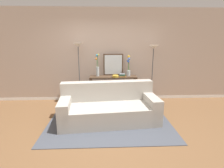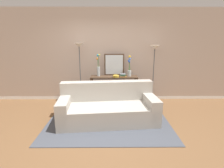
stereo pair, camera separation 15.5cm
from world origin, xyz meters
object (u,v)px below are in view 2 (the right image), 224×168
(console_table, at_px, (114,84))
(wall_mirror, at_px, (114,65))
(vase_short_flowers, at_px, (129,68))
(floor_lamp_right, at_px, (154,58))
(couch, at_px, (108,108))
(book_stack, at_px, (123,75))
(floor_lamp_left, at_px, (80,57))
(fruit_bowl, at_px, (116,76))
(book_row_under_console, at_px, (102,101))
(vase_tall_flowers, at_px, (98,68))

(console_table, relative_size, wall_mirror, 2.14)
(wall_mirror, height_order, vase_short_flowers, wall_mirror)
(floor_lamp_right, bearing_deg, console_table, -179.07)
(couch, relative_size, wall_mirror, 3.58)
(floor_lamp_right, distance_m, wall_mirror, 1.18)
(book_stack, bearing_deg, couch, -110.55)
(console_table, relative_size, floor_lamp_left, 0.77)
(wall_mirror, height_order, book_stack, wall_mirror)
(console_table, relative_size, fruit_bowl, 7.57)
(book_stack, distance_m, book_row_under_console, 1.01)
(console_table, distance_m, book_stack, 0.40)
(book_stack, bearing_deg, vase_tall_flowers, 169.01)
(floor_lamp_left, xyz_separation_m, fruit_bowl, (1.04, -0.14, -0.54))
(console_table, relative_size, vase_short_flowers, 2.28)
(console_table, height_order, fruit_bowl, fruit_bowl)
(console_table, relative_size, book_stack, 6.83)
(wall_mirror, bearing_deg, floor_lamp_right, -7.05)
(vase_tall_flowers, distance_m, book_row_under_console, 1.00)
(floor_lamp_right, height_order, vase_short_flowers, floor_lamp_right)
(wall_mirror, height_order, vase_tall_flowers, vase_tall_flowers)
(vase_short_flowers, bearing_deg, console_table, -174.74)
(console_table, bearing_deg, vase_short_flowers, 5.26)
(floor_lamp_left, xyz_separation_m, vase_tall_flowers, (0.53, 0.02, -0.34))
(couch, xyz_separation_m, vase_short_flowers, (0.61, 1.24, 0.75))
(couch, distance_m, book_row_under_console, 1.24)
(couch, distance_m, floor_lamp_left, 1.83)
(floor_lamp_left, bearing_deg, console_table, -1.10)
(floor_lamp_left, relative_size, wall_mirror, 2.77)
(console_table, bearing_deg, couch, -97.60)
(wall_mirror, bearing_deg, floor_lamp_left, -171.88)
(book_stack, bearing_deg, floor_lamp_right, 7.27)
(wall_mirror, relative_size, vase_short_flowers, 1.07)
(console_table, xyz_separation_m, vase_tall_flowers, (-0.46, 0.04, 0.48))
(console_table, height_order, vase_short_flowers, vase_short_flowers)
(floor_lamp_left, distance_m, vase_tall_flowers, 0.63)
(vase_tall_flowers, bearing_deg, couch, -76.53)
(vase_tall_flowers, bearing_deg, wall_mirror, 14.46)
(vase_short_flowers, height_order, fruit_bowl, vase_short_flowers)
(wall_mirror, relative_size, book_row_under_console, 1.61)
(vase_tall_flowers, xyz_separation_m, vase_short_flowers, (0.91, 0.00, 0.01))
(floor_lamp_right, relative_size, fruit_bowl, 9.49)
(console_table, height_order, vase_tall_flowers, vase_tall_flowers)
(console_table, relative_size, vase_tall_flowers, 2.11)
(vase_tall_flowers, bearing_deg, console_table, -5.10)
(vase_short_flowers, height_order, book_row_under_console, vase_short_flowers)
(floor_lamp_right, relative_size, book_row_under_console, 4.32)
(floor_lamp_right, height_order, wall_mirror, floor_lamp_right)
(console_table, xyz_separation_m, floor_lamp_left, (-0.99, 0.02, 0.82))
(console_table, xyz_separation_m, book_stack, (0.25, -0.10, 0.29))
(console_table, bearing_deg, wall_mirror, 86.11)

